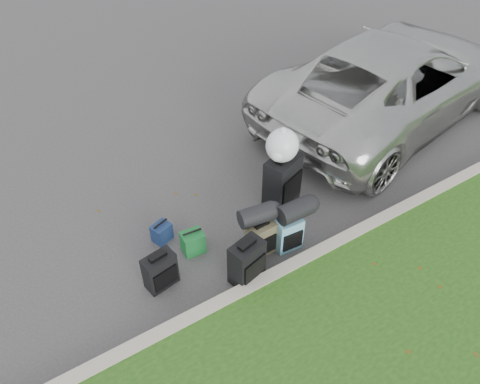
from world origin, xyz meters
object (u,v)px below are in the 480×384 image
suv (393,79)px  tote_green (193,242)px  suitcase_olive (261,238)px  tote_navy (162,232)px  suitcase_teal (288,234)px  suitcase_large_black_left (247,262)px  suitcase_large_black_right (282,181)px  suitcase_small_black (160,271)px

suv → tote_green: 4.97m
suitcase_olive → tote_navy: 1.42m
tote_navy → suitcase_teal: bearing=-55.5°
suv → tote_navy: suv is taller
suitcase_large_black_left → suitcase_large_black_right: bearing=24.0°
suv → suitcase_small_black: bearing=93.8°
tote_green → suitcase_large_black_left: bearing=-60.4°
suitcase_teal → suitcase_small_black: bearing=173.5°
suitcase_large_black_right → suitcase_teal: bearing=-139.2°
suv → tote_navy: 5.17m
suitcase_olive → suitcase_small_black: bearing=169.8°
suitcase_olive → suitcase_teal: 0.39m
tote_navy → suitcase_large_black_left: bearing=-81.0°
tote_green → suv: bearing=17.7°
suv → suitcase_small_black: size_ratio=11.01×
suitcase_olive → suitcase_teal: size_ratio=1.01×
suv → tote_green: (-4.80, -1.11, -0.63)m
suitcase_olive → suitcase_teal: suitcase_olive is taller
suitcase_large_black_right → tote_navy: suitcase_large_black_right is taller
tote_navy → suv: bearing=-11.2°
suitcase_olive → suitcase_large_black_right: bearing=37.5°
tote_navy → tote_green: bearing=-75.9°
suitcase_large_black_left → suitcase_teal: 0.81m
tote_navy → suitcase_small_black: bearing=-134.2°
suitcase_olive → tote_green: (-0.79, 0.51, -0.09)m
suv → suitcase_small_black: suv is taller
tote_green → suitcase_olive: bearing=-28.2°
suitcase_large_black_right → tote_green: bearing=166.6°
suitcase_olive → suitcase_teal: bearing=-20.5°
tote_navy → suitcase_large_black_right: bearing=-26.8°
suitcase_teal → tote_navy: (-1.44, 1.06, -0.12)m
tote_green → tote_navy: size_ratio=1.20×
suitcase_small_black → suitcase_large_black_left: 1.11m
suitcase_olive → tote_green: 0.94m
suitcase_olive → suitcase_large_black_right: 1.08m
suitcase_olive → tote_green: suitcase_olive is taller
suitcase_large_black_left → tote_green: 0.89m
suitcase_large_black_left → suitcase_large_black_right: size_ratio=0.76×
suv → suitcase_olive: (-4.02, -1.62, -0.53)m
suitcase_teal → suitcase_large_black_right: size_ratio=0.62×
suitcase_large_black_left → suitcase_olive: (0.41, 0.29, -0.06)m
suitcase_large_black_left → suitcase_olive: bearing=21.4°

